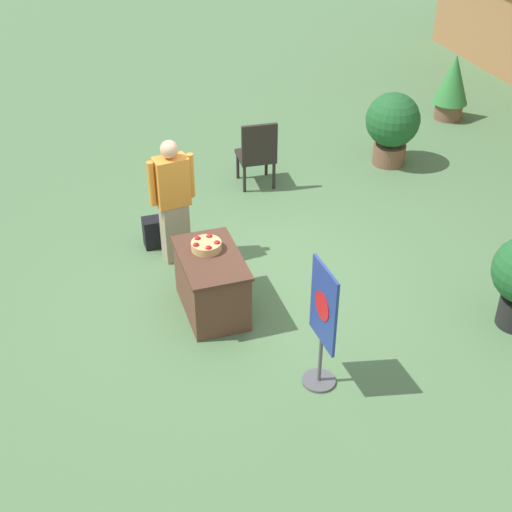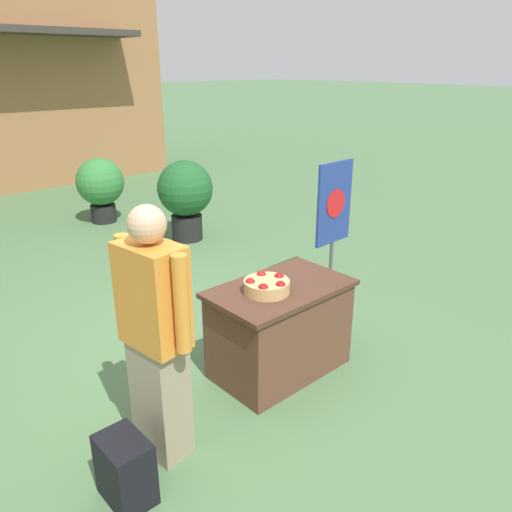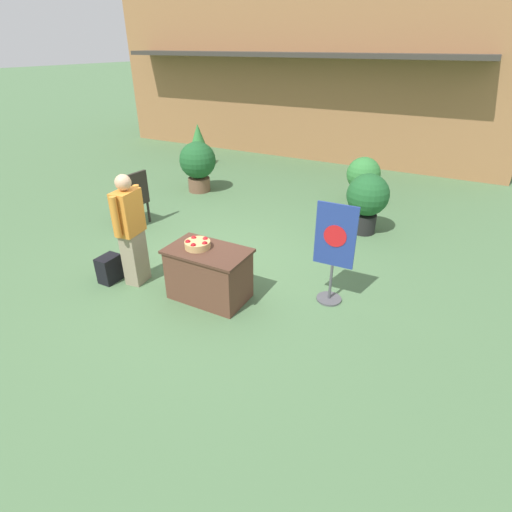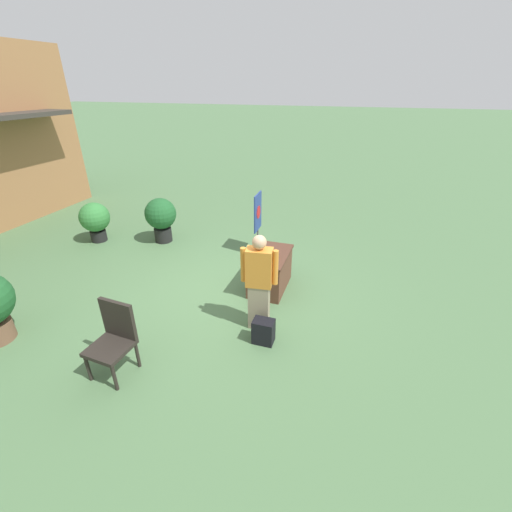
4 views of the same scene
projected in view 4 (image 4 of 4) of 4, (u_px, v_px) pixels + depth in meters
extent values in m
plane|color=#4C7047|center=(230.00, 290.00, 6.97)|extent=(120.00, 120.00, 0.00)
cube|color=brown|center=(270.00, 272.00, 6.91)|extent=(1.08, 0.66, 0.73)
cube|color=#492C20|center=(270.00, 255.00, 6.73)|extent=(1.15, 0.70, 0.04)
cylinder|color=tan|center=(268.00, 255.00, 6.56)|extent=(0.36, 0.36, 0.10)
sphere|color=#A30F14|center=(270.00, 251.00, 6.65)|extent=(0.08, 0.08, 0.08)
sphere|color=red|center=(263.00, 251.00, 6.62)|extent=(0.08, 0.08, 0.08)
sphere|color=red|center=(263.00, 255.00, 6.47)|extent=(0.08, 0.08, 0.08)
sphere|color=#A30F14|center=(271.00, 256.00, 6.44)|extent=(0.08, 0.08, 0.08)
sphere|color=#A30F14|center=(275.00, 254.00, 6.53)|extent=(0.08, 0.08, 0.08)
cube|color=gray|center=(259.00, 306.00, 5.79)|extent=(0.28, 0.37, 0.82)
cube|color=orange|center=(259.00, 268.00, 5.45)|extent=(0.31, 0.45, 0.65)
sphere|color=tan|center=(259.00, 242.00, 5.25)|extent=(0.23, 0.23, 0.23)
cylinder|color=orange|center=(243.00, 265.00, 5.49)|extent=(0.09, 0.09, 0.60)
cylinder|color=orange|center=(275.00, 268.00, 5.40)|extent=(0.09, 0.09, 0.60)
cube|color=black|center=(263.00, 331.00, 5.50)|extent=(0.24, 0.34, 0.42)
cylinder|color=#4C4C51|center=(258.00, 250.00, 8.60)|extent=(0.36, 0.36, 0.03)
cylinder|color=#4C4C51|center=(258.00, 240.00, 8.46)|extent=(0.04, 0.04, 0.55)
cube|color=navy|center=(258.00, 212.00, 8.14)|extent=(0.56, 0.05, 0.90)
cylinder|color=red|center=(259.00, 212.00, 8.13)|extent=(0.31, 0.02, 0.31)
cylinder|color=#28231E|center=(115.00, 378.00, 4.63)|extent=(0.05, 0.05, 0.44)
cylinder|color=#28231E|center=(88.00, 368.00, 4.78)|extent=(0.05, 0.05, 0.44)
cylinder|color=#28231E|center=(138.00, 355.00, 5.02)|extent=(0.05, 0.05, 0.44)
cylinder|color=#28231E|center=(112.00, 347.00, 5.17)|extent=(0.05, 0.05, 0.44)
cube|color=#28231E|center=(110.00, 348.00, 4.79)|extent=(0.59, 0.59, 0.06)
cube|color=#28231E|center=(118.00, 319.00, 4.84)|extent=(0.10, 0.55, 0.60)
cylinder|color=black|center=(163.00, 234.00, 9.06)|extent=(0.45, 0.45, 0.37)
sphere|color=#1E5628|center=(160.00, 214.00, 8.79)|extent=(0.80, 0.80, 0.80)
cylinder|color=black|center=(99.00, 236.00, 9.10)|extent=(0.40, 0.40, 0.29)
sphere|color=#337A38|center=(95.00, 217.00, 8.86)|extent=(0.76, 0.76, 0.76)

